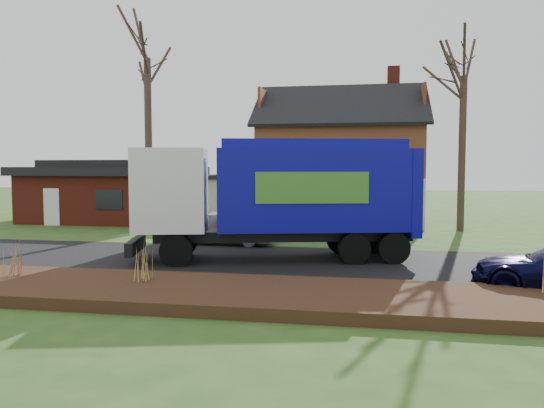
# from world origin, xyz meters

# --- Properties ---
(ground) EXTENTS (120.00, 120.00, 0.00)m
(ground) POSITION_xyz_m (0.00, 0.00, 0.00)
(ground) COLOR #2A4D19
(ground) RESTS_ON ground
(road) EXTENTS (80.00, 7.00, 0.02)m
(road) POSITION_xyz_m (0.00, 0.00, 0.01)
(road) COLOR black
(road) RESTS_ON ground
(mulch_verge) EXTENTS (80.00, 3.50, 0.30)m
(mulch_verge) POSITION_xyz_m (0.00, -5.30, 0.15)
(mulch_verge) COLOR black
(mulch_verge) RESTS_ON ground
(main_house) EXTENTS (12.95, 8.95, 9.26)m
(main_house) POSITION_xyz_m (1.49, 13.91, 4.03)
(main_house) COLOR beige
(main_house) RESTS_ON ground
(ranch_house) EXTENTS (9.80, 8.20, 3.70)m
(ranch_house) POSITION_xyz_m (-12.00, 13.00, 1.81)
(ranch_house) COLOR maroon
(ranch_house) RESTS_ON ground
(garbage_truck) EXTENTS (10.23, 4.98, 4.24)m
(garbage_truck) POSITION_xyz_m (0.58, 0.57, 2.44)
(garbage_truck) COLOR black
(garbage_truck) RESTS_ON ground
(silver_sedan) EXTENTS (4.22, 1.55, 1.38)m
(silver_sedan) POSITION_xyz_m (-2.39, 3.80, 0.69)
(silver_sedan) COLOR #AEB1B6
(silver_sedan) RESTS_ON ground
(tree_front_west) EXTENTS (4.11, 4.11, 12.22)m
(tree_front_west) POSITION_xyz_m (-7.50, 7.78, 10.07)
(tree_front_west) COLOR #433228
(tree_front_west) RESTS_ON ground
(tree_front_east) EXTENTS (4.06, 4.06, 11.27)m
(tree_front_east) POSITION_xyz_m (8.27, 10.48, 9.16)
(tree_front_east) COLOR #3E3125
(tree_front_east) RESTS_ON ground
(tree_back) EXTENTS (3.27, 3.27, 10.37)m
(tree_back) POSITION_xyz_m (2.52, 22.95, 8.64)
(tree_back) COLOR #3C3124
(tree_back) RESTS_ON ground
(grass_clump_west) EXTENTS (0.37, 0.31, 0.98)m
(grass_clump_west) POSITION_xyz_m (-5.97, -5.00, 0.79)
(grass_clump_west) COLOR #9C7245
(grass_clump_west) RESTS_ON mulch_verge
(grass_clump_mid) EXTENTS (0.36, 0.29, 0.99)m
(grass_clump_mid) POSITION_xyz_m (-2.19, -4.91, 0.80)
(grass_clump_mid) COLOR #A08746
(grass_clump_mid) RESTS_ON mulch_verge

